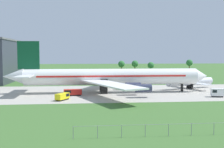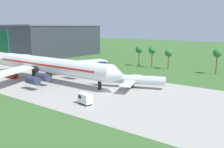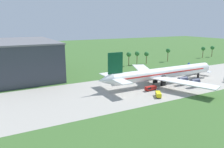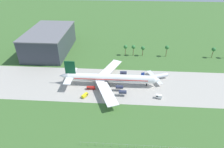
{
  "view_description": "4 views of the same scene",
  "coord_description": "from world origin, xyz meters",
  "px_view_note": "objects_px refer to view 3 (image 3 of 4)",
  "views": [
    {
      "loc": [
        -38.0,
        -100.48,
        13.87
      ],
      "look_at": [
        -28.33,
        -0.26,
        6.71
      ],
      "focal_mm": 45.0,
      "sensor_mm": 36.0,
      "label": 1
    },
    {
      "loc": [
        47.74,
        -59.19,
        19.67
      ],
      "look_at": [
        2.66,
        -0.26,
        5.71
      ],
      "focal_mm": 40.0,
      "sensor_mm": 36.0,
      "label": 2
    },
    {
      "loc": [
        -104.84,
        -85.72,
        31.5
      ],
      "look_at": [
        -59.32,
        -0.26,
        8.59
      ],
      "focal_mm": 35.0,
      "sensor_mm": 36.0,
      "label": 3
    },
    {
      "loc": [
        -19.42,
        -121.37,
        83.39
      ],
      "look_at": [
        -27.89,
        5.0,
        6.0
      ],
      "focal_mm": 32.0,
      "sensor_mm": 36.0,
      "label": 4
    }
  ],
  "objects_px": {
    "jet_airliner": "(162,73)",
    "terminal_building": "(22,58)",
    "fuel_truck": "(158,94)",
    "regional_aircraft": "(194,69)",
    "catering_van": "(150,88)"
  },
  "relations": [
    {
      "from": "regional_aircraft",
      "to": "catering_van",
      "type": "bearing_deg",
      "value": -161.69
    },
    {
      "from": "terminal_building",
      "to": "catering_van",
      "type": "bearing_deg",
      "value": -51.4
    },
    {
      "from": "fuel_truck",
      "to": "terminal_building",
      "type": "xyz_separation_m",
      "value": [
        -46.76,
        70.28,
        9.48
      ]
    },
    {
      "from": "jet_airliner",
      "to": "catering_van",
      "type": "height_order",
      "value": "jet_airliner"
    },
    {
      "from": "catering_van",
      "to": "jet_airliner",
      "type": "bearing_deg",
      "value": 27.88
    },
    {
      "from": "regional_aircraft",
      "to": "catering_van",
      "type": "relative_size",
      "value": 3.54
    },
    {
      "from": "fuel_truck",
      "to": "jet_airliner",
      "type": "bearing_deg",
      "value": 45.58
    },
    {
      "from": "jet_airliner",
      "to": "fuel_truck",
      "type": "bearing_deg",
      "value": -134.42
    },
    {
      "from": "fuel_truck",
      "to": "catering_van",
      "type": "height_order",
      "value": "catering_van"
    },
    {
      "from": "regional_aircraft",
      "to": "catering_van",
      "type": "distance_m",
      "value": 48.8
    },
    {
      "from": "jet_airliner",
      "to": "terminal_building",
      "type": "relative_size",
      "value": 1.21
    },
    {
      "from": "regional_aircraft",
      "to": "fuel_truck",
      "type": "height_order",
      "value": "regional_aircraft"
    },
    {
      "from": "fuel_truck",
      "to": "terminal_building",
      "type": "height_order",
      "value": "terminal_building"
    },
    {
      "from": "jet_airliner",
      "to": "catering_van",
      "type": "distance_m",
      "value": 15.04
    },
    {
      "from": "regional_aircraft",
      "to": "fuel_truck",
      "type": "distance_m",
      "value": 54.32
    }
  ]
}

